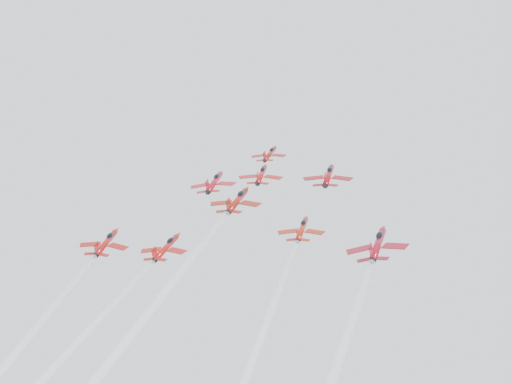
# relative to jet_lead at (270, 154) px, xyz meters

# --- Properties ---
(jet_lead) EXTENTS (8.60, 11.02, 6.93)m
(jet_lead) POSITION_rel_jet_lead_xyz_m (0.00, 0.00, 0.00)
(jet_lead) COLOR maroon
(jet_row2_left) EXTENTS (10.33, 13.25, 8.33)m
(jet_row2_left) POSITION_rel_jet_lead_xyz_m (-8.54, -15.18, -8.77)
(jet_row2_left) COLOR #A9101D
(jet_row2_center) EXTENTS (9.74, 12.49, 7.85)m
(jet_row2_center) POSITION_rel_jet_lead_xyz_m (1.20, -12.25, -7.08)
(jet_row2_center) COLOR #B31211
(jet_row2_right) EXTENTS (10.46, 13.41, 8.43)m
(jet_row2_right) POSITION_rel_jet_lead_xyz_m (16.27, -14.39, -8.32)
(jet_row2_right) COLOR maroon
(jet_center) EXTENTS (10.65, 100.68, 59.11)m
(jet_center) POSITION_rel_jet_lead_xyz_m (-0.44, -69.38, -40.25)
(jet_center) COLOR maroon
(jet_rear_right) EXTENTS (8.44, 79.77, 46.84)m
(jet_rear_right) POSITION_rel_jet_lead_xyz_m (15.24, -72.69, -42.16)
(jet_rear_right) COLOR #AE2110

